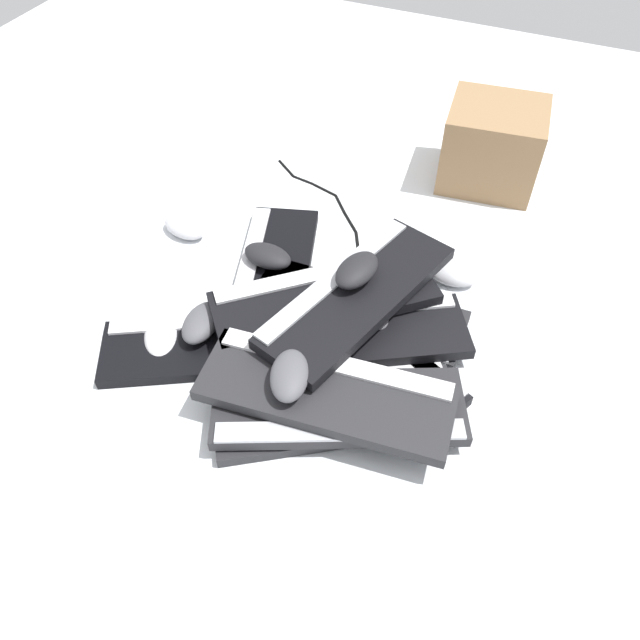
% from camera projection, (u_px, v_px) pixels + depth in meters
% --- Properties ---
extents(ground_plane, '(3.20, 3.20, 0.00)m').
position_uv_depth(ground_plane, '(308.00, 351.00, 1.23)').
color(ground_plane, silver).
extents(keyboard_0, '(0.46, 0.33, 0.03)m').
position_uv_depth(keyboard_0, '(361.00, 349.00, 1.21)').
color(keyboard_0, black).
rests_on(keyboard_0, ground).
extents(keyboard_1, '(0.44, 0.16, 0.03)m').
position_uv_depth(keyboard_1, '(356.00, 311.00, 1.28)').
color(keyboard_1, '#232326').
rests_on(keyboard_1, ground).
extents(keyboard_2, '(0.28, 0.46, 0.03)m').
position_uv_depth(keyboard_2, '(272.00, 276.00, 1.35)').
color(keyboard_2, black).
rests_on(keyboard_2, ground).
extents(keyboard_3, '(0.46, 0.34, 0.03)m').
position_uv_depth(keyboard_3, '(216.00, 345.00, 1.22)').
color(keyboard_3, black).
rests_on(keyboard_3, ground).
extents(keyboard_4, '(0.45, 0.37, 0.03)m').
position_uv_depth(keyboard_4, '(337.00, 408.00, 1.12)').
color(keyboard_4, '#232326').
rests_on(keyboard_4, ground).
extents(keyboard_5, '(0.46, 0.32, 0.03)m').
position_uv_depth(keyboard_5, '(339.00, 409.00, 1.09)').
color(keyboard_5, '#232326').
rests_on(keyboard_5, keyboard_4).
extents(keyboard_6, '(0.46, 0.35, 0.03)m').
position_uv_depth(keyboard_6, '(353.00, 333.00, 1.20)').
color(keyboard_6, black).
rests_on(keyboard_6, keyboard_0).
extents(keyboard_7, '(0.43, 0.40, 0.03)m').
position_uv_depth(keyboard_7, '(326.00, 297.00, 1.22)').
color(keyboard_7, black).
rests_on(keyboard_7, keyboard_6).
extents(keyboard_8, '(0.27, 0.46, 0.03)m').
position_uv_depth(keyboard_8, '(357.00, 295.00, 1.19)').
color(keyboard_8, black).
rests_on(keyboard_8, keyboard_7).
extents(keyboard_9, '(0.45, 0.19, 0.03)m').
position_uv_depth(keyboard_9, '(326.00, 392.00, 1.07)').
color(keyboard_9, '#232326').
rests_on(keyboard_9, keyboard_5).
extents(mouse_0, '(0.12, 0.08, 0.04)m').
position_uv_depth(mouse_0, '(268.00, 256.00, 1.34)').
color(mouse_0, black).
rests_on(mouse_0, keyboard_2).
extents(mouse_1, '(0.11, 0.07, 0.04)m').
position_uv_depth(mouse_1, '(452.00, 274.00, 1.34)').
color(mouse_1, '#B7B7BC').
rests_on(mouse_1, ground).
extents(mouse_2, '(0.08, 0.12, 0.04)m').
position_uv_depth(mouse_2, '(201.00, 323.00, 1.21)').
color(mouse_2, '#4C4C51').
rests_on(mouse_2, keyboard_3).
extents(mouse_3, '(0.12, 0.09, 0.04)m').
position_uv_depth(mouse_3, '(184.00, 227.00, 1.45)').
color(mouse_3, '#B7B7BC').
rests_on(mouse_3, ground).
extents(mouse_4, '(0.09, 0.12, 0.04)m').
position_uv_depth(mouse_4, '(357.00, 270.00, 1.18)').
color(mouse_4, black).
rests_on(mouse_4, keyboard_8).
extents(mouse_5, '(0.13, 0.12, 0.04)m').
position_uv_depth(mouse_5, '(369.00, 312.00, 1.23)').
color(mouse_5, '#4C4C51').
rests_on(mouse_5, keyboard_1).
extents(mouse_6, '(0.11, 0.13, 0.04)m').
position_uv_depth(mouse_6, '(161.00, 337.00, 1.23)').
color(mouse_6, silver).
rests_on(mouse_6, ground).
extents(mouse_7, '(0.10, 0.13, 0.04)m').
position_uv_depth(mouse_7, '(290.00, 375.00, 1.05)').
color(mouse_7, '#4C4C51').
rests_on(mouse_7, keyboard_9).
extents(cable_0, '(0.54, 0.34, 0.01)m').
position_uv_depth(cable_0, '(351.00, 223.00, 1.48)').
color(cable_0, black).
rests_on(cable_0, ground).
extents(cardboard_box, '(0.25, 0.24, 0.20)m').
position_uv_depth(cardboard_box, '(492.00, 145.00, 1.53)').
color(cardboard_box, olive).
rests_on(cardboard_box, ground).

